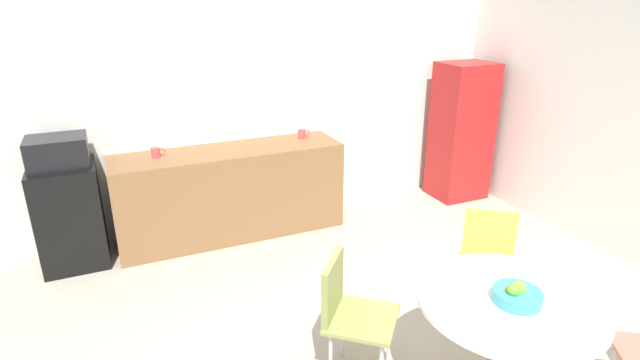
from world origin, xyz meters
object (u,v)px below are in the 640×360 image
Objects in this scene: round_table at (507,322)px; mug_green at (156,152)px; microwave at (58,152)px; chair_olive at (347,305)px; mug_white at (302,134)px; chair_yellow at (489,254)px; fruit_bowl at (517,295)px; locker_cabinet at (461,132)px; mini_fridge at (70,216)px.

round_table is 3.32m from mug_green.
mug_green is at bearing 2.98° from microwave.
mug_green is (-0.82, 2.32, 0.43)m from chair_olive.
chair_olive reaches higher than round_table.
mug_white reaches higher than chair_olive.
mug_white is (2.28, 0.09, -0.12)m from microwave.
chair_yellow is 3.04m from mug_green.
microwave is 0.58× the size of chair_yellow.
fruit_bowl reaches higher than chair_olive.
locker_cabinet is at bearing -5.60° from mug_white.
microwave is 0.30× the size of locker_cabinet.
chair_olive is (-1.26, -0.15, 0.00)m from chair_yellow.
locker_cabinet is at bearing -2.36° from mug_green.
microwave is 4.24m from locker_cabinet.
locker_cabinet reaches higher than mini_fridge.
chair_yellow is at bearing -36.53° from mini_fridge.
fruit_bowl is 3.01m from mug_white.
round_table is (2.33, -2.88, -0.47)m from microwave.
mini_fridge is 1.13× the size of chair_yellow.
mug_green is at bearing 117.43° from fruit_bowl.
mug_green is (-1.53, 2.92, 0.35)m from round_table.
mug_white is at bearing 1.89° from mug_green.
microwave is at bearing 143.47° from chair_yellow.
chair_yellow is 6.43× the size of mug_white.
mug_white is at bearing 90.82° from round_table.
mini_fridge is at bearing -177.02° from mug_green.
locker_cabinet is 12.42× the size of mug_green.
microwave is at bearing 0.00° from mini_fridge.
locker_cabinet is 3.43m from mug_green.
chair_yellow reaches higher than round_table.
mini_fridge reaches higher than chair_olive.
locker_cabinet is 3.38m from round_table.
chair_olive is at bearing -173.39° from chair_yellow.
round_table is 7.95× the size of mug_white.
mug_white reaches higher than mini_fridge.
mini_fridge is 7.27× the size of mug_white.
mini_fridge is at bearing -177.73° from mug_white.
chair_olive is 6.43× the size of mug_white.
chair_yellow and chair_olive have the same top height.
microwave is at bearing 125.40° from chair_olive.
locker_cabinet is 2.45m from chair_yellow.
chair_yellow is 1.00× the size of chair_olive.
mug_white is (-0.05, 3.00, 0.15)m from fruit_bowl.
mini_fridge is 1.13× the size of chair_olive.
locker_cabinet reaches higher than fruit_bowl.
chair_olive is at bearing -54.60° from mini_fridge.
mini_fridge is 3.71m from round_table.
fruit_bowl is at bearing -51.33° from microwave.
chair_yellow is (-1.35, -2.03, -0.28)m from locker_cabinet.
chair_olive is 3.14× the size of fruit_bowl.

